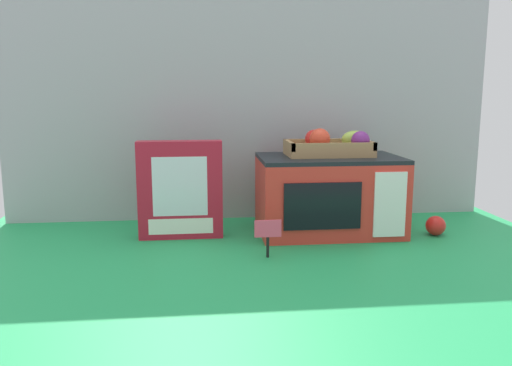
% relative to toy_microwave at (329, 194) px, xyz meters
% --- Properties ---
extents(ground_plane, '(1.70, 1.70, 0.00)m').
position_rel_toy_microwave_xyz_m(ground_plane, '(-0.22, -0.01, -0.12)').
color(ground_plane, '#219E54').
rests_on(ground_plane, ground).
extents(display_back_panel, '(1.61, 0.03, 0.75)m').
position_rel_toy_microwave_xyz_m(display_back_panel, '(-0.22, 0.23, 0.26)').
color(display_back_panel, '#A0A3A8').
rests_on(display_back_panel, ground).
extents(toy_microwave, '(0.42, 0.27, 0.23)m').
position_rel_toy_microwave_xyz_m(toy_microwave, '(0.00, 0.00, 0.00)').
color(toy_microwave, red).
rests_on(toy_microwave, ground).
extents(food_groups_crate, '(0.26, 0.15, 0.08)m').
position_rel_toy_microwave_xyz_m(food_groups_crate, '(0.01, 0.02, 0.15)').
color(food_groups_crate, '#A37F51').
rests_on(food_groups_crate, toy_microwave).
extents(cookie_set_box, '(0.24, 0.06, 0.29)m').
position_rel_toy_microwave_xyz_m(cookie_set_box, '(-0.45, -0.01, 0.03)').
color(cookie_set_box, '#B2192D').
rests_on(cookie_set_box, ground).
extents(price_sign, '(0.07, 0.01, 0.10)m').
position_rel_toy_microwave_xyz_m(price_sign, '(-0.21, -0.23, -0.05)').
color(price_sign, black).
rests_on(price_sign, ground).
extents(loose_toy_apple, '(0.06, 0.06, 0.06)m').
position_rel_toy_microwave_xyz_m(loose_toy_apple, '(0.31, -0.07, -0.09)').
color(loose_toy_apple, red).
rests_on(loose_toy_apple, ground).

